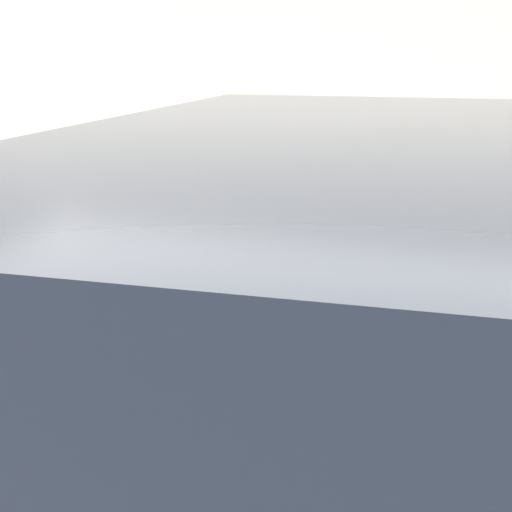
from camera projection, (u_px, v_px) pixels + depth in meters
name	position (u px, v px, depth m)	size (l,w,h in m)	color
sidewalk	(351.00, 384.00, 4.19)	(24.00, 2.80, 0.13)	#9E9B96
parking_meter	(256.00, 218.00, 2.84)	(0.23, 0.15, 1.58)	gray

